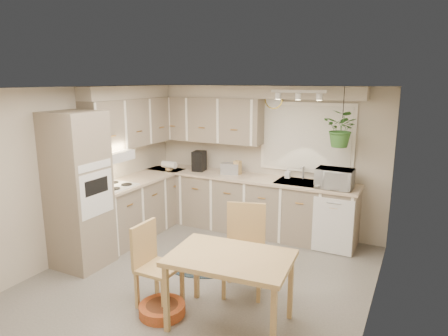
{
  "coord_description": "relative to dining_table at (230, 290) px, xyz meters",
  "views": [
    {
      "loc": [
        2.35,
        -4.06,
        2.49
      ],
      "look_at": [
        0.02,
        0.55,
        1.35
      ],
      "focal_mm": 32.0,
      "sensor_mm": 36.0,
      "label": 1
    }
  ],
  "objects": [
    {
      "name": "dining_table",
      "position": [
        0.0,
        0.0,
        0.0
      ],
      "size": [
        1.28,
        0.91,
        0.77
      ],
      "primitive_type": "cube",
      "rotation": [
        0.0,
        0.0,
        0.08
      ],
      "color": "tan",
      "rests_on": "floor"
    },
    {
      "name": "hanging_plant",
      "position": [
        0.57,
        2.42,
        1.37
      ],
      "size": [
        0.62,
        0.65,
        0.41
      ],
      "primitive_type": "imported",
      "rotation": [
        0.0,
        0.0,
        -0.31
      ],
      "color": "#34692A",
      "rests_on": "ceiling"
    },
    {
      "name": "wall_clock",
      "position": [
        -0.58,
        2.79,
        1.8
      ],
      "size": [
        0.3,
        0.03,
        0.3
      ],
      "primitive_type": "cylinder",
      "rotation": [
        1.57,
        0.0,
        0.0
      ],
      "color": "#E6CA51",
      "rests_on": "wall_back"
    },
    {
      "name": "cooktop",
      "position": [
        -2.41,
        1.02,
        0.56
      ],
      "size": [
        0.52,
        0.58,
        0.02
      ],
      "primitive_type": "cube",
      "color": "silver",
      "rests_on": "counter_left"
    },
    {
      "name": "base_cab_back",
      "position": [
        -0.93,
        2.52,
        0.07
      ],
      "size": [
        3.6,
        0.6,
        0.9
      ],
      "primitive_type": "cube",
      "color": "gray",
      "rests_on": "floor"
    },
    {
      "name": "counter_left",
      "position": [
        -2.42,
        1.59,
        0.54
      ],
      "size": [
        0.64,
        1.89,
        0.04
      ],
      "primitive_type": "cube",
      "color": "beige",
      "rests_on": "base_cab_left"
    },
    {
      "name": "toaster",
      "position": [
        -1.23,
        2.54,
        0.65
      ],
      "size": [
        0.33,
        0.24,
        0.18
      ],
      "primitive_type": "cube",
      "rotation": [
        0.0,
        0.0,
        0.23
      ],
      "color": "#A2A4AA",
      "rests_on": "counter_back"
    },
    {
      "name": "soffit_left",
      "position": [
        -2.58,
        1.72,
        1.92
      ],
      "size": [
        0.3,
        2.0,
        0.2
      ],
      "primitive_type": "cube",
      "color": "#B6AA96",
      "rests_on": "wall_left"
    },
    {
      "name": "track_light_bar",
      "position": [
        -0.03,
        2.27,
        1.95
      ],
      "size": [
        0.8,
        0.04,
        0.04
      ],
      "primitive_type": "cube",
      "color": "silver",
      "rests_on": "ceiling"
    },
    {
      "name": "wall_front",
      "position": [
        -0.73,
        -1.38,
        0.82
      ],
      "size": [
        4.0,
        0.04,
        2.4
      ],
      "primitive_type": "cube",
      "color": "#B6AA96",
      "rests_on": "floor"
    },
    {
      "name": "wall_oven_face",
      "position": [
        -2.09,
        0.34,
        0.67
      ],
      "size": [
        0.02,
        0.56,
        0.58
      ],
      "primitive_type": "cube",
      "color": "silver",
      "rests_on": "oven_stack"
    },
    {
      "name": "window_frame",
      "position": [
        -0.03,
        2.8,
        1.22
      ],
      "size": [
        1.5,
        0.02,
        1.1
      ],
      "primitive_type": "cube",
      "color": "white",
      "rests_on": "wall_back"
    },
    {
      "name": "wall_left",
      "position": [
        -2.73,
        0.72,
        0.82
      ],
      "size": [
        0.04,
        4.2,
        2.4
      ],
      "primitive_type": "cube",
      "color": "#B6AA96",
      "rests_on": "floor"
    },
    {
      "name": "soap_bottle",
      "position": [
        -0.27,
        2.67,
        0.6
      ],
      "size": [
        0.08,
        0.18,
        0.08
      ],
      "primitive_type": "imported",
      "rotation": [
        0.0,
        0.0,
        -0.03
      ],
      "color": "silver",
      "rests_on": "counter_back"
    },
    {
      "name": "base_cab_left",
      "position": [
        -2.43,
        1.59,
        0.07
      ],
      "size": [
        0.6,
        1.85,
        0.9
      ],
      "primitive_type": "cube",
      "color": "gray",
      "rests_on": "floor"
    },
    {
      "name": "microwave",
      "position": [
        0.51,
        2.42,
        0.73
      ],
      "size": [
        0.53,
        0.29,
        0.35
      ],
      "primitive_type": "imported",
      "rotation": [
        0.0,
        0.0,
        -0.01
      ],
      "color": "silver",
      "rests_on": "counter_back"
    },
    {
      "name": "ceiling",
      "position": [
        -0.73,
        0.72,
        2.02
      ],
      "size": [
        4.2,
        4.2,
        0.0
      ],
      "primitive_type": "plane",
      "color": "white",
      "rests_on": "wall_back"
    },
    {
      "name": "upper_cab_back",
      "position": [
        -1.73,
        2.64,
        1.44
      ],
      "size": [
        2.0,
        0.35,
        0.75
      ],
      "primitive_type": "cube",
      "color": "gray",
      "rests_on": "wall_back"
    },
    {
      "name": "pet_bed",
      "position": [
        -0.73,
        -0.17,
        -0.33
      ],
      "size": [
        0.58,
        0.58,
        0.12
      ],
      "primitive_type": "cylinder",
      "rotation": [
        0.0,
        0.0,
        0.17
      ],
      "color": "#C54727",
      "rests_on": "floor"
    },
    {
      "name": "braided_rug",
      "position": [
        -0.98,
        1.04,
        -0.38
      ],
      "size": [
        1.17,
        0.94,
        0.01
      ],
      "primitive_type": "ellipsoid",
      "rotation": [
        0.0,
        0.0,
        0.14
      ],
      "color": "black",
      "rests_on": "floor"
    },
    {
      "name": "coffee_maker",
      "position": [
        -1.83,
        2.52,
        0.73
      ],
      "size": [
        0.22,
        0.26,
        0.34
      ],
      "primitive_type": "cube",
      "rotation": [
        0.0,
        0.0,
        0.13
      ],
      "color": "black",
      "rests_on": "counter_back"
    },
    {
      "name": "window_blinds",
      "position": [
        -0.03,
        2.79,
        1.22
      ],
      "size": [
        1.4,
        0.02,
        1.0
      ],
      "primitive_type": "cube",
      "color": "white",
      "rests_on": "wall_back"
    },
    {
      "name": "dishwasher_front",
      "position": [
        0.57,
        2.21,
        0.04
      ],
      "size": [
        0.58,
        0.02,
        0.83
      ],
      "primitive_type": "cube",
      "color": "silver",
      "rests_on": "base_cab_back"
    },
    {
      "name": "counter_back",
      "position": [
        -0.93,
        2.51,
        0.54
      ],
      "size": [
        3.64,
        0.64,
        0.04
      ],
      "primitive_type": "cube",
      "color": "beige",
      "rests_on": "base_cab_back"
    },
    {
      "name": "chair_back",
      "position": [
        -0.14,
        0.66,
        0.14
      ],
      "size": [
        0.61,
        0.61,
        1.05
      ],
      "primitive_type": "cube",
      "rotation": [
        0.0,
        0.0,
        3.43
      ],
      "color": "tan",
      "rests_on": "floor"
    },
    {
      "name": "upper_cab_left",
      "position": [
        -2.56,
        1.72,
        1.44
      ],
      "size": [
        0.35,
        2.0,
        0.75
      ],
      "primitive_type": "cube",
      "color": "gray",
      "rests_on": "wall_left"
    },
    {
      "name": "oven_stack",
      "position": [
        -2.41,
        0.34,
        0.67
      ],
      "size": [
        0.65,
        0.65,
        2.1
      ],
      "primitive_type": "cube",
      "color": "gray",
      "rests_on": "floor"
    },
    {
      "name": "range_hood",
      "position": [
        -2.43,
        1.02,
        1.02
      ],
      "size": [
        0.4,
        0.6,
        0.14
      ],
      "primitive_type": "cube",
      "color": "silver",
      "rests_on": "upper_cab_left"
    },
    {
      "name": "wall_back",
      "position": [
        -0.73,
        2.82,
        0.82
      ],
      "size": [
        4.0,
        0.04,
        2.4
      ],
      "primitive_type": "cube",
      "color": "#B6AA96",
      "rests_on": "floor"
    },
    {
      "name": "knife_block",
      "position": [
        -1.11,
        2.57,
        0.67
      ],
      "size": [
        0.12,
        0.12,
        0.23
      ],
      "primitive_type": "cube",
      "rotation": [
        0.0,
        0.0,
        -0.12
      ],
      "color": "tan",
      "rests_on": "counter_back"
    },
    {
      "name": "chair_left",
      "position": [
        -0.87,
        -0.02,
        0.09
      ],
      "size": [
        0.44,
        0.44,
        0.94
      ],
      "primitive_type": "cube",
      "rotation": [
        0.0,
        0.0,
        -1.58
      ],
      "color": "tan",
      "rests_on": "floor"
    },
    {
      "name": "sink",
      "position": [
        -0.03,
        2.52,
        0.52
      ],
      "size": [
        0.7,
        0.48,
        0.1
      ],
      "primitive_type": "cube",
      "color": "#A2A4AA",
      "rests_on": "counter_back"
    },
    {
      "name": "soffit_back",
      "position": [
        -0.93,
        2.67,
        1.92
      ],
      "size": [
        3.6,
        0.3,
        0.2
      ],
      "primitive_type": "cube",
      "color": "#B6AA96",
      "rests_on": "wall_back"
    },
    {
      "name": "floor",
      "position": [
        -0.73,
        0.72,
        -0.38
      ],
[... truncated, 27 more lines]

